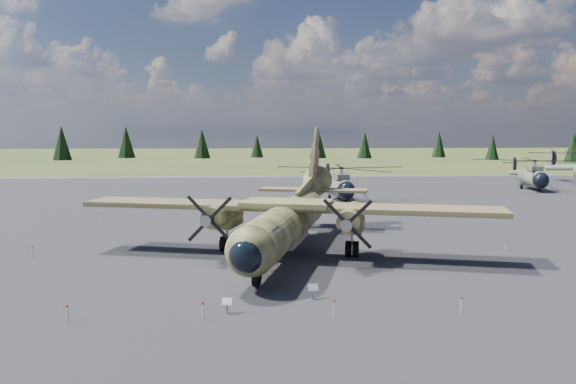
{
  "coord_description": "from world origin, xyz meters",
  "views": [
    {
      "loc": [
        -1.89,
        -38.38,
        8.52
      ],
      "look_at": [
        0.96,
        2.0,
        4.16
      ],
      "focal_mm": 35.0,
      "sensor_mm": 36.0,
      "label": 1
    }
  ],
  "objects": [
    {
      "name": "transport_plane",
      "position": [
        0.98,
        0.62,
        2.73
      ],
      "size": [
        28.59,
        25.55,
        9.52
      ],
      "rotation": [
        0.0,
        0.0,
        -0.27
      ],
      "color": "#3B4022",
      "rests_on": "ground"
    },
    {
      "name": "barrier_fence",
      "position": [
        -0.46,
        -0.08,
        0.51
      ],
      "size": [
        33.12,
        29.62,
        0.85
      ],
      "color": "silver",
      "rests_on": "ground"
    },
    {
      "name": "ground",
      "position": [
        0.0,
        0.0,
        0.0
      ],
      "size": [
        500.0,
        500.0,
        0.0
      ],
      "primitive_type": "plane",
      "color": "brown",
      "rests_on": "ground"
    },
    {
      "name": "info_placard_left",
      "position": [
        -2.95,
        -12.61,
        0.5
      ],
      "size": [
        0.52,
        0.31,
        0.76
      ],
      "rotation": [
        0.0,
        0.0,
        -0.23
      ],
      "color": "gray",
      "rests_on": "ground"
    },
    {
      "name": "helicopter_mid",
      "position": [
        39.64,
        40.65,
        3.15
      ],
      "size": [
        20.14,
        21.75,
        4.44
      ],
      "rotation": [
        0.0,
        0.0,
        -0.17
      ],
      "color": "slate",
      "rests_on": "ground"
    },
    {
      "name": "helicopter_near",
      "position": [
        9.42,
        29.83,
        2.99
      ],
      "size": [
        17.36,
        19.96,
        4.21
      ],
      "rotation": [
        0.0,
        0.0,
        0.05
      ],
      "color": "slate",
      "rests_on": "ground"
    },
    {
      "name": "apron",
      "position": [
        0.0,
        10.0,
        0.0
      ],
      "size": [
        120.0,
        120.0,
        0.04
      ],
      "primitive_type": "cube",
      "color": "#56565B",
      "rests_on": "ground"
    },
    {
      "name": "treeline",
      "position": [
        -7.64,
        1.3,
        4.74
      ],
      "size": [
        318.15,
        311.61,
        10.95
      ],
      "color": "black",
      "rests_on": "ground"
    },
    {
      "name": "info_placard_right",
      "position": [
        1.35,
        -10.63,
        0.53
      ],
      "size": [
        0.54,
        0.29,
        0.8
      ],
      "rotation": [
        0.0,
        0.0,
        0.16
      ],
      "color": "gray",
      "rests_on": "ground"
    }
  ]
}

